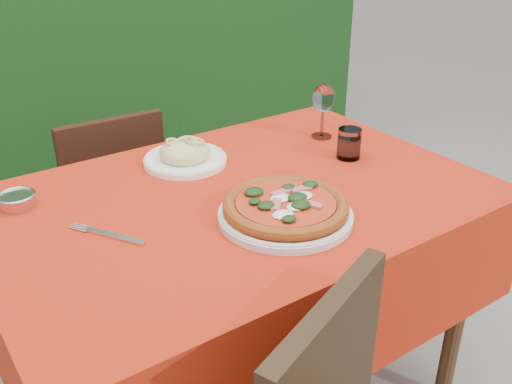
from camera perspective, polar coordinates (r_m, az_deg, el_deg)
hedge at (r=2.78m, az=-20.34°, el=15.03°), size 3.20×0.55×1.78m
dining_table at (r=1.54m, az=-1.69°, el=-5.21°), size 1.26×0.86×0.75m
chair_far at (r=2.12m, az=-14.30°, el=-0.92°), size 0.37×0.37×0.79m
pizza_plate at (r=1.33m, az=2.97°, el=-1.70°), size 0.38×0.38×0.06m
pasta_plate at (r=1.64m, az=-7.11°, el=3.65°), size 0.24×0.24×0.07m
water_glass at (r=1.68m, az=9.28°, el=4.66°), size 0.07×0.07×0.09m
wine_glass at (r=1.79m, az=6.75°, el=9.08°), size 0.07×0.07×0.17m
fork at (r=1.31m, az=-13.97°, el=-4.29°), size 0.13×0.19×0.01m
steel_ramekin at (r=1.51m, az=-22.75°, el=-0.86°), size 0.08×0.08×0.03m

